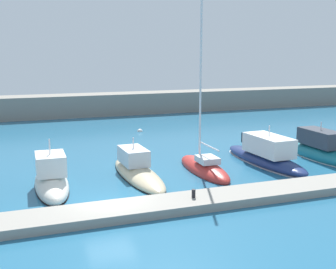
{
  "coord_description": "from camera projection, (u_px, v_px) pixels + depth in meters",
  "views": [
    {
      "loc": [
        -4.27,
        -20.88,
        7.93
      ],
      "look_at": [
        5.08,
        5.17,
        2.55
      ],
      "focal_mm": 45.75,
      "sensor_mm": 36.0,
      "label": 1
    }
  ],
  "objects": [
    {
      "name": "motorboat_navy_seventh",
      "position": [
        265.0,
        155.0,
        30.74
      ],
      "size": [
        2.79,
        9.14,
        3.03
      ],
      "rotation": [
        0.0,
        0.0,
        1.62
      ],
      "color": "navy",
      "rests_on": "ground_plane"
    },
    {
      "name": "sailboat_red_sixth",
      "position": [
        204.0,
        168.0,
        28.79
      ],
      "size": [
        1.94,
        6.81,
        11.91
      ],
      "rotation": [
        0.0,
        0.0,
        1.56
      ],
      "color": "#B72D28",
      "rests_on": "ground_plane"
    },
    {
      "name": "motorboat_sand_fifth",
      "position": [
        137.0,
        171.0,
        27.6
      ],
      "size": [
        2.35,
        8.51,
        2.74
      ],
      "rotation": [
        0.0,
        0.0,
        1.61
      ],
      "color": "beige",
      "rests_on": "ground_plane"
    },
    {
      "name": "motorboat_ivory_fourth",
      "position": [
        51.0,
        180.0,
        25.21
      ],
      "size": [
        2.05,
        6.96,
        3.41
      ],
      "rotation": [
        0.0,
        0.0,
        1.55
      ],
      "color": "silver",
      "rests_on": "ground_plane"
    },
    {
      "name": "mooring_buoy_white",
      "position": [
        140.0,
        132.0,
        43.11
      ],
      "size": [
        0.55,
        0.55,
        0.55
      ],
      "primitive_type": "sphere",
      "color": "white",
      "rests_on": "ground_plane"
    },
    {
      "name": "motorboat_teal_eighth",
      "position": [
        320.0,
        150.0,
        32.32
      ],
      "size": [
        2.35,
        7.58,
        3.07
      ],
      "rotation": [
        0.0,
        0.0,
        1.58
      ],
      "color": "#19707F",
      "rests_on": "ground_plane"
    },
    {
      "name": "dock_bollard",
      "position": [
        194.0,
        194.0,
        22.23
      ],
      "size": [
        0.2,
        0.2,
        0.44
      ],
      "primitive_type": "cylinder",
      "color": "black",
      "rests_on": "dock_pier"
    },
    {
      "name": "ground_plane",
      "position": [
        110.0,
        207.0,
        22.22
      ],
      "size": [
        120.0,
        120.0,
        0.0
      ],
      "primitive_type": "plane",
      "color": "#236084"
    },
    {
      "name": "breakwater_seawall",
      "position": [
        53.0,
        106.0,
        52.37
      ],
      "size": [
        108.0,
        3.9,
        2.68
      ],
      "primitive_type": "cube",
      "color": "gray",
      "rests_on": "ground_plane"
    },
    {
      "name": "dock_pier",
      "position": [
        115.0,
        212.0,
        20.94
      ],
      "size": [
        42.03,
        2.35,
        0.46
      ],
      "primitive_type": "cube",
      "color": "gray",
      "rests_on": "ground_plane"
    }
  ]
}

